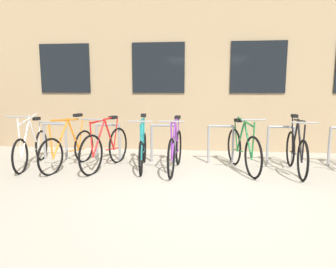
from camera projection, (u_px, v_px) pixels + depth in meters
The scene contains 10 objects.
ground_plane at pixel (210, 194), 4.48m from camera, with size 42.00×42.00×0.00m, color #B2ADA0.
storefront_building at pixel (206, 48), 10.30m from camera, with size 28.00×6.37×5.86m.
bike_rack at pixel (192, 140), 6.31m from camera, with size 6.55×0.05×0.81m.
bicycle_green at pixel (243, 149), 5.76m from camera, with size 0.53×1.71×1.05m.
bicycle_orange at pixel (69, 148), 5.94m from camera, with size 0.52×1.73×1.06m.
bicycle_purple at pixel (175, 150), 5.74m from camera, with size 0.44×1.74×1.04m.
bicycle_red at pixel (106, 148), 5.91m from camera, with size 0.54×1.73×1.04m.
bicycle_teal at pixel (143, 149), 5.94m from camera, with size 0.44×1.65×1.06m.
bicycle_white at pixel (32, 147), 6.08m from camera, with size 0.45×1.74×1.08m.
bicycle_black at pixel (296, 151), 5.63m from camera, with size 0.44×1.73×1.08m.
Camera 1 is at (-0.17, -4.34, 1.55)m, focal length 32.28 mm.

